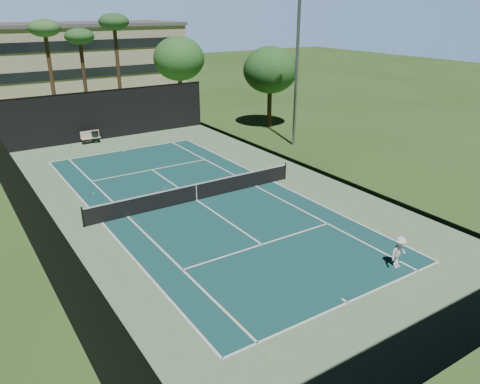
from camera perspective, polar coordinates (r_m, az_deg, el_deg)
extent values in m
plane|color=#30541F|center=(26.84, -5.30, -1.03)|extent=(160.00, 160.00, 0.00)
cube|color=#6A8D63|center=(26.84, -5.30, -1.02)|extent=(18.00, 32.00, 0.01)
cube|color=#164849|center=(26.83, -5.30, -1.01)|extent=(10.97, 23.77, 0.01)
cube|color=white|center=(18.40, 12.97, -13.01)|extent=(10.97, 0.10, 0.01)
cube|color=white|center=(37.20, -14.02, 4.96)|extent=(10.97, 0.10, 0.01)
cube|color=white|center=(21.89, 2.69, -6.41)|extent=(8.23, 0.10, 0.01)
cube|color=white|center=(32.28, -10.69, 2.69)|extent=(8.23, 0.10, 0.01)
cube|color=white|center=(25.00, -16.46, -3.61)|extent=(0.10, 23.77, 0.01)
cube|color=white|center=(29.58, 4.10, 1.25)|extent=(0.10, 23.77, 0.01)
cube|color=white|center=(25.36, -13.53, -2.93)|extent=(0.10, 23.77, 0.01)
cube|color=white|center=(28.82, 1.92, 0.73)|extent=(0.10, 23.77, 0.01)
cube|color=white|center=(26.83, -5.30, -0.99)|extent=(0.10, 12.80, 0.01)
cube|color=white|center=(18.48, 12.63, -12.80)|extent=(0.10, 0.30, 0.01)
cube|color=white|center=(37.06, -13.94, 4.90)|extent=(0.10, 0.30, 0.01)
cylinder|color=black|center=(24.58, -18.62, -2.95)|extent=(0.10, 0.10, 1.10)
cylinder|color=black|center=(29.94, 5.52, 2.53)|extent=(0.10, 0.10, 1.10)
cube|color=black|center=(26.65, -5.34, -0.04)|extent=(12.80, 0.02, 0.92)
cube|color=white|center=(26.48, -5.37, 0.94)|extent=(12.80, 0.04, 0.07)
cube|color=white|center=(26.65, -5.34, -0.04)|extent=(0.05, 0.03, 0.92)
cube|color=black|center=(40.53, -16.29, 8.98)|extent=(18.00, 0.04, 4.00)
cube|color=black|center=(15.34, 24.87, -13.47)|extent=(18.00, 0.04, 4.00)
cube|color=black|center=(31.14, 9.39, 5.89)|extent=(0.04, 32.00, 4.00)
cube|color=black|center=(23.64, -25.07, -1.07)|extent=(0.04, 32.00, 4.00)
cube|color=black|center=(40.17, -16.60, 11.76)|extent=(18.00, 0.06, 0.06)
imported|color=white|center=(20.92, 18.80, -6.94)|extent=(0.96, 0.61, 1.42)
sphere|color=#D6EE36|center=(15.70, 3.64, -19.31)|extent=(0.07, 0.07, 0.07)
sphere|color=#C9D831|center=(28.78, -9.28, 0.46)|extent=(0.08, 0.08, 0.08)
sphere|color=yellow|center=(29.66, -2.06, 1.37)|extent=(0.06, 0.06, 0.06)
sphere|color=yellow|center=(28.96, -17.42, -0.16)|extent=(0.07, 0.07, 0.07)
cube|color=beige|center=(39.75, -17.72, 6.27)|extent=(1.50, 0.45, 0.05)
cube|color=beige|center=(39.86, -17.85, 6.75)|extent=(1.50, 0.06, 0.55)
cube|color=black|center=(39.66, -18.51, 5.79)|extent=(0.06, 0.40, 0.42)
cube|color=black|center=(39.96, -16.86, 6.09)|extent=(0.06, 0.40, 0.42)
cylinder|color=black|center=(39.97, -17.23, 6.41)|extent=(0.52, 0.52, 0.90)
cylinder|color=black|center=(39.86, -17.31, 7.06)|extent=(0.56, 0.56, 0.05)
cylinder|color=#4C3720|center=(47.33, -21.99, 12.83)|extent=(0.36, 0.36, 8.55)
ellipsoid|color=#386C30|center=(46.98, -22.75, 17.96)|extent=(2.80, 2.80, 1.54)
cylinder|color=#442E1D|center=(50.12, -18.45, 13.17)|extent=(0.36, 0.36, 7.65)
ellipsoid|color=#295B29|center=(49.77, -18.99, 17.51)|extent=(2.80, 2.80, 1.54)
cylinder|color=#4A3320|center=(47.91, -14.60, 14.04)|extent=(0.36, 0.36, 9.00)
ellipsoid|color=#295A28|center=(47.57, -15.13, 19.40)|extent=(2.80, 2.80, 1.54)
cylinder|color=#4D3621|center=(49.67, -7.25, 11.59)|extent=(0.40, 0.40, 3.52)
ellipsoid|color=#2C6527|center=(49.17, -7.46, 15.82)|extent=(5.12, 5.12, 4.35)
cylinder|color=#432E1C|center=(43.32, 3.60, 10.10)|extent=(0.40, 0.40, 3.30)
ellipsoid|color=#275D24|center=(42.76, 3.71, 14.63)|extent=(4.80, 4.80, 4.08)
cube|color=#C1B695|center=(69.23, -24.37, 14.61)|extent=(40.00, 12.00, 8.00)
cube|color=#59595B|center=(68.98, -24.92, 17.97)|extent=(40.50, 12.50, 0.40)
cube|color=black|center=(63.48, -23.15, 12.84)|extent=(38.00, 0.15, 1.20)
cube|color=black|center=(63.14, -23.62, 15.87)|extent=(38.00, 0.15, 1.20)
cylinder|color=#94989D|center=(36.74, 6.93, 14.78)|extent=(0.24, 0.24, 12.00)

